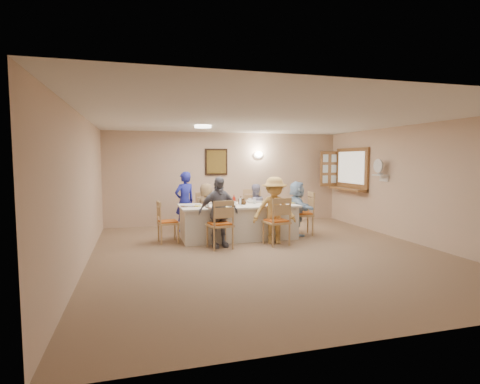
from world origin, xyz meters
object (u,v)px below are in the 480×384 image
object	(u,v)px
chair_left_end	(168,222)
diner_front_left	(218,212)
diner_front_right	(274,210)
condiment_ketchup	(234,200)
caregiver	(185,202)
chair_back_right	(253,210)
chair_back_left	(206,213)
diner_back_right	(255,208)
diner_right_end	(297,208)
chair_right_end	(302,213)
serving_hatch	(352,169)
chair_front_right	(276,221)
desk_fan	(380,169)
chair_front_left	(220,224)
dining_table	(238,222)
diner_back_left	(206,209)

from	to	relation	value
chair_left_end	diner_front_left	distance (m)	1.20
diner_front_right	condiment_ketchup	world-z (taller)	diner_front_right
chair_left_end	caregiver	world-z (taller)	caregiver
chair_back_right	condiment_ketchup	world-z (taller)	chair_back_right
condiment_ketchup	chair_back_left	bearing A→B (deg)	123.03
diner_back_right	diner_right_end	world-z (taller)	diner_right_end
chair_back_left	chair_right_end	xyz separation A→B (m)	(2.15, -0.80, 0.02)
serving_hatch	chair_right_end	bearing A→B (deg)	-153.39
chair_right_end	chair_front_right	bearing A→B (deg)	-40.69
chair_back_right	diner_right_end	bearing A→B (deg)	-36.94
diner_front_left	chair_back_left	bearing A→B (deg)	81.37
chair_front_right	desk_fan	bearing A→B (deg)	178.86
chair_front_left	chair_left_end	bearing A→B (deg)	-49.48
chair_back_left	chair_front_left	world-z (taller)	chair_front_left
chair_right_end	diner_back_right	world-z (taller)	diner_back_right
chair_back_right	chair_left_end	world-z (taller)	chair_back_right
chair_back_right	diner_front_right	size ratio (longest dim) A/B	0.73
diner_front_left	diner_front_right	world-z (taller)	diner_front_left
desk_fan	chair_front_left	world-z (taller)	desk_fan
serving_hatch	dining_table	size ratio (longest dim) A/B	0.58
desk_fan	diner_back_left	size ratio (longest dim) A/B	0.25
diner_back_right	chair_back_left	bearing A→B (deg)	-11.64
chair_back_left	diner_back_right	distance (m)	1.21
chair_right_end	diner_back_left	world-z (taller)	diner_back_left
dining_table	diner_right_end	world-z (taller)	diner_right_end
chair_front_left	chair_left_end	world-z (taller)	chair_front_left
dining_table	chair_front_left	size ratio (longest dim) A/B	2.64
chair_left_end	diner_back_right	bearing A→B (deg)	-78.68
chair_front_right	chair_right_end	distance (m)	1.24
diner_front_right	caregiver	bearing A→B (deg)	141.95
desk_fan	caregiver	xyz separation A→B (m)	(-4.37, 1.56, -0.81)
chair_front_left	diner_front_left	world-z (taller)	diner_front_left
chair_back_right	chair_front_left	distance (m)	2.00
caregiver	chair_front_right	bearing A→B (deg)	105.37
diner_front_right	serving_hatch	bearing A→B (deg)	39.72
chair_left_end	diner_back_right	xyz separation A→B (m)	(2.15, 0.68, 0.14)
dining_table	chair_front_right	bearing A→B (deg)	-53.13
chair_back_left	chair_left_end	distance (m)	1.24
chair_right_end	desk_fan	bearing A→B (deg)	86.27
chair_left_end	diner_front_left	size ratio (longest dim) A/B	0.63
chair_front_left	diner_front_left	distance (m)	0.25
diner_right_end	dining_table	bearing A→B (deg)	92.99
desk_fan	chair_right_end	bearing A→B (deg)	167.06
chair_front_left	diner_front_right	world-z (taller)	diner_front_right
chair_front_left	chair_right_end	distance (m)	2.29
chair_front_left	diner_back_right	bearing A→B (deg)	-138.41
chair_right_end	chair_left_end	bearing A→B (deg)	-80.79
chair_front_right	diner_back_right	world-z (taller)	diner_back_right
chair_left_end	diner_back_right	distance (m)	2.26
diner_right_end	condiment_ketchup	bearing A→B (deg)	92.10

